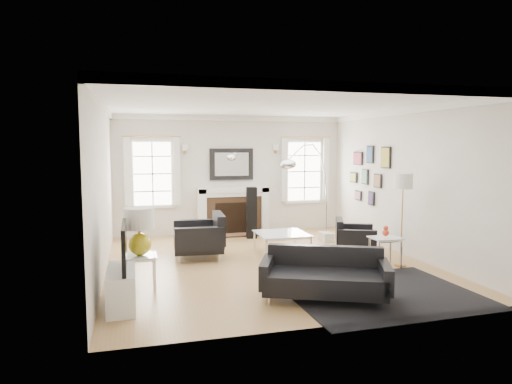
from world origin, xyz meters
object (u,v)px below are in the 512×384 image
object	(u,v)px
armchair_left	(202,237)
armchair_right	(353,238)
gourd_lamp	(139,228)
arc_floor_lamp	(309,190)
sofa	(325,277)
coffee_table	(282,235)
fireplace	(233,211)

from	to	relation	value
armchair_left	armchair_right	size ratio (longest dim) A/B	1.04
gourd_lamp	arc_floor_lamp	distance (m)	3.90
sofa	armchair_left	distance (m)	3.03
sofa	armchair_right	distance (m)	2.82
armchair_right	arc_floor_lamp	bearing A→B (deg)	134.60
arc_floor_lamp	coffee_table	bearing A→B (deg)	-150.33
armchair_left	arc_floor_lamp	bearing A→B (deg)	6.34
armchair_left	arc_floor_lamp	world-z (taller)	arc_floor_lamp
armchair_right	gourd_lamp	size ratio (longest dim) A/B	1.48
fireplace	armchair_right	distance (m)	3.15
armchair_left	coffee_table	bearing A→B (deg)	-5.82
sofa	coffee_table	bearing A→B (deg)	84.90
coffee_table	armchair_left	bearing A→B (deg)	174.18
armchair_right	arc_floor_lamp	xyz separation A→B (m)	(-0.66, 0.67, 0.88)
sofa	fireplace	bearing A→B (deg)	92.70
coffee_table	arc_floor_lamp	world-z (taller)	arc_floor_lamp
sofa	armchair_left	size ratio (longest dim) A/B	1.76
coffee_table	gourd_lamp	distance (m)	3.12
fireplace	armchair_left	distance (m)	2.38
gourd_lamp	armchair_right	bearing A→B (deg)	17.58
fireplace	sofa	size ratio (longest dim) A/B	0.91
fireplace	arc_floor_lamp	xyz separation A→B (m)	(1.17, -1.88, 0.65)
armchair_left	gourd_lamp	world-z (taller)	gourd_lamp
sofa	armchair_left	xyz separation A→B (m)	(-1.29, 2.74, 0.08)
fireplace	gourd_lamp	size ratio (longest dim) A/B	2.45
armchair_left	gourd_lamp	bearing A→B (deg)	-123.76
armchair_right	fireplace	bearing A→B (deg)	125.68
sofa	armchair_right	world-z (taller)	sofa
gourd_lamp	arc_floor_lamp	bearing A→B (deg)	30.05
sofa	armchair_left	bearing A→B (deg)	115.24
coffee_table	arc_floor_lamp	distance (m)	1.15
gourd_lamp	armchair_left	bearing A→B (deg)	56.24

